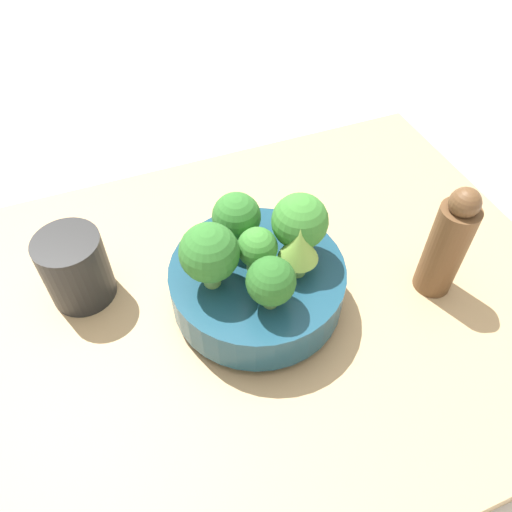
# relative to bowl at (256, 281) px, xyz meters

# --- Properties ---
(ground_plane) EXTENTS (6.00, 6.00, 0.00)m
(ground_plane) POSITION_rel_bowl_xyz_m (-0.03, 0.00, -0.09)
(ground_plane) COLOR silver
(table) EXTENTS (0.81, 0.66, 0.05)m
(table) POSITION_rel_bowl_xyz_m (-0.03, 0.00, -0.06)
(table) COLOR tan
(table) RESTS_ON ground_plane
(bowl) EXTENTS (0.23, 0.23, 0.07)m
(bowl) POSITION_rel_bowl_xyz_m (0.00, 0.00, 0.00)
(bowl) COLOR navy
(bowl) RESTS_ON table
(broccoli_floret_back) EXTENTS (0.06, 0.06, 0.07)m
(broccoli_floret_back) POSITION_rel_bowl_xyz_m (0.01, 0.06, 0.07)
(broccoli_floret_back) COLOR #609347
(broccoli_floret_back) RESTS_ON bowl
(broccoli_floret_right) EXTENTS (0.07, 0.07, 0.09)m
(broccoli_floret_right) POSITION_rel_bowl_xyz_m (0.06, 0.00, 0.08)
(broccoli_floret_right) COLOR #7AB256
(broccoli_floret_right) RESTS_ON bowl
(broccoli_floret_front) EXTENTS (0.06, 0.06, 0.08)m
(broccoli_floret_front) POSITION_rel_bowl_xyz_m (0.01, -0.05, 0.07)
(broccoli_floret_front) COLOR #609347
(broccoli_floret_front) RESTS_ON bowl
(broccoli_floret_center) EXTENTS (0.05, 0.05, 0.07)m
(broccoli_floret_center) POSITION_rel_bowl_xyz_m (0.00, -0.00, 0.07)
(broccoli_floret_center) COLOR #609347
(broccoli_floret_center) RESTS_ON bowl
(romanesco_piece_far) EXTENTS (0.05, 0.05, 0.08)m
(romanesco_piece_far) POSITION_rel_bowl_xyz_m (-0.04, 0.03, 0.08)
(romanesco_piece_far) COLOR #6BA34C
(romanesco_piece_far) RESTS_ON bowl
(broccoli_floret_left) EXTENTS (0.07, 0.07, 0.09)m
(broccoli_floret_left) POSITION_rel_bowl_xyz_m (-0.06, -0.00, 0.09)
(broccoli_floret_left) COLOR #6BA34C
(broccoli_floret_left) RESTS_ON bowl
(cup) EXTENTS (0.09, 0.09, 0.10)m
(cup) POSITION_rel_bowl_xyz_m (0.22, -0.10, 0.01)
(cup) COLOR black
(cup) RESTS_ON table
(pepper_mill) EXTENTS (0.05, 0.05, 0.17)m
(pepper_mill) POSITION_rel_bowl_xyz_m (-0.24, 0.06, 0.04)
(pepper_mill) COLOR brown
(pepper_mill) RESTS_ON table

